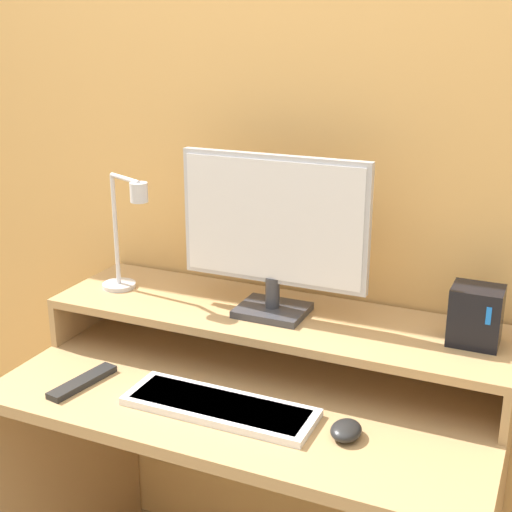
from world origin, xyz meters
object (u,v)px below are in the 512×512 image
desk_lamp (126,235)px  keyboard (220,406)px  router_dock (476,316)px  mouse (346,430)px  remote_control (83,382)px  monitor (273,230)px

desk_lamp → keyboard: 0.55m
desk_lamp → keyboard: size_ratio=0.73×
desk_lamp → router_dock: bearing=3.3°
mouse → remote_control: (-0.66, -0.04, -0.01)m
keyboard → mouse: mouse is taller
desk_lamp → router_dock: 0.91m
remote_control → desk_lamp: bearing=98.0°
mouse → remote_control: size_ratio=0.42×
router_dock → remote_control: (-0.87, -0.33, -0.20)m
desk_lamp → keyboard: desk_lamp is taller
monitor → remote_control: size_ratio=2.42×
monitor → router_dock: bearing=3.2°
router_dock → mouse: bearing=-126.2°
router_dock → remote_control: size_ratio=0.69×
keyboard → remote_control: 0.36m
remote_control → router_dock: bearing=20.8°
remote_control → monitor: bearing=38.8°
monitor → router_dock: (0.49, 0.03, -0.15)m
router_dock → mouse: (-0.21, -0.29, -0.19)m
desk_lamp → mouse: size_ratio=3.87×
mouse → remote_control: bearing=-176.5°
monitor → remote_control: bearing=-141.2°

